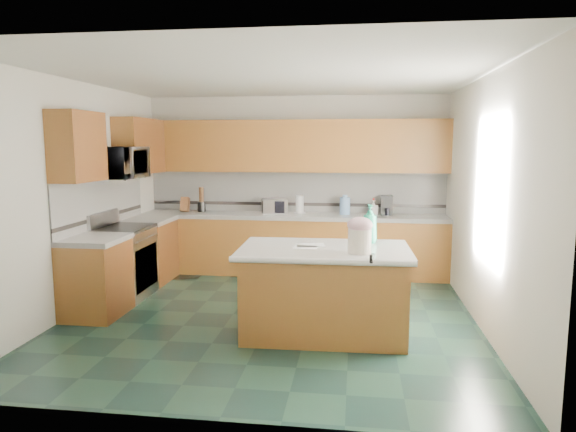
# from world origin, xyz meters

# --- Properties ---
(floor) EXTENTS (4.60, 4.60, 0.00)m
(floor) POSITION_xyz_m (0.00, 0.00, 0.00)
(floor) COLOR black
(floor) RESTS_ON ground
(ceiling) EXTENTS (4.60, 4.60, 0.00)m
(ceiling) POSITION_xyz_m (0.00, 0.00, 2.70)
(ceiling) COLOR white
(ceiling) RESTS_ON ground
(wall_back) EXTENTS (4.60, 0.04, 2.70)m
(wall_back) POSITION_xyz_m (0.00, 2.32, 1.35)
(wall_back) COLOR silver
(wall_back) RESTS_ON ground
(wall_front) EXTENTS (4.60, 0.04, 2.70)m
(wall_front) POSITION_xyz_m (0.00, -2.32, 1.35)
(wall_front) COLOR silver
(wall_front) RESTS_ON ground
(wall_left) EXTENTS (0.04, 4.60, 2.70)m
(wall_left) POSITION_xyz_m (-2.32, 0.00, 1.35)
(wall_left) COLOR silver
(wall_left) RESTS_ON ground
(wall_right) EXTENTS (0.04, 4.60, 2.70)m
(wall_right) POSITION_xyz_m (2.32, 0.00, 1.35)
(wall_right) COLOR silver
(wall_right) RESTS_ON ground
(back_base_cab) EXTENTS (4.60, 0.60, 0.86)m
(back_base_cab) POSITION_xyz_m (0.00, 2.00, 0.43)
(back_base_cab) COLOR #34180A
(back_base_cab) RESTS_ON ground
(back_countertop) EXTENTS (4.60, 0.64, 0.06)m
(back_countertop) POSITION_xyz_m (0.00, 2.00, 0.89)
(back_countertop) COLOR white
(back_countertop) RESTS_ON back_base_cab
(back_upper_cab) EXTENTS (4.60, 0.33, 0.78)m
(back_upper_cab) POSITION_xyz_m (0.00, 2.13, 1.94)
(back_upper_cab) COLOR #34180A
(back_upper_cab) RESTS_ON wall_back
(back_backsplash) EXTENTS (4.60, 0.02, 0.63)m
(back_backsplash) POSITION_xyz_m (0.00, 2.29, 1.24)
(back_backsplash) COLOR silver
(back_backsplash) RESTS_ON back_countertop
(back_accent_band) EXTENTS (4.60, 0.01, 0.05)m
(back_accent_band) POSITION_xyz_m (0.00, 2.28, 1.04)
(back_accent_band) COLOR black
(back_accent_band) RESTS_ON back_countertop
(left_base_cab_rear) EXTENTS (0.60, 0.82, 0.86)m
(left_base_cab_rear) POSITION_xyz_m (-2.00, 1.29, 0.43)
(left_base_cab_rear) COLOR #34180A
(left_base_cab_rear) RESTS_ON ground
(left_counter_rear) EXTENTS (0.64, 0.82, 0.06)m
(left_counter_rear) POSITION_xyz_m (-2.00, 1.29, 0.89)
(left_counter_rear) COLOR white
(left_counter_rear) RESTS_ON left_base_cab_rear
(left_base_cab_front) EXTENTS (0.60, 0.72, 0.86)m
(left_base_cab_front) POSITION_xyz_m (-2.00, -0.24, 0.43)
(left_base_cab_front) COLOR #34180A
(left_base_cab_front) RESTS_ON ground
(left_counter_front) EXTENTS (0.64, 0.72, 0.06)m
(left_counter_front) POSITION_xyz_m (-2.00, -0.24, 0.89)
(left_counter_front) COLOR white
(left_counter_front) RESTS_ON left_base_cab_front
(left_backsplash) EXTENTS (0.02, 2.30, 0.63)m
(left_backsplash) POSITION_xyz_m (-2.29, 0.55, 1.24)
(left_backsplash) COLOR silver
(left_backsplash) RESTS_ON wall_left
(left_accent_band) EXTENTS (0.01, 2.30, 0.05)m
(left_accent_band) POSITION_xyz_m (-2.28, 0.55, 1.04)
(left_accent_band) COLOR black
(left_accent_band) RESTS_ON wall_left
(left_upper_cab_rear) EXTENTS (0.33, 1.09, 0.78)m
(left_upper_cab_rear) POSITION_xyz_m (-2.13, 1.42, 1.94)
(left_upper_cab_rear) COLOR #34180A
(left_upper_cab_rear) RESTS_ON wall_left
(left_upper_cab_front) EXTENTS (0.33, 0.72, 0.78)m
(left_upper_cab_front) POSITION_xyz_m (-2.13, -0.24, 1.94)
(left_upper_cab_front) COLOR #34180A
(left_upper_cab_front) RESTS_ON wall_left
(range_body) EXTENTS (0.60, 0.76, 0.88)m
(range_body) POSITION_xyz_m (-2.00, 0.50, 0.44)
(range_body) COLOR #B7B7BC
(range_body) RESTS_ON ground
(range_oven_door) EXTENTS (0.02, 0.68, 0.55)m
(range_oven_door) POSITION_xyz_m (-1.71, 0.50, 0.40)
(range_oven_door) COLOR black
(range_oven_door) RESTS_ON range_body
(range_cooktop) EXTENTS (0.62, 0.78, 0.04)m
(range_cooktop) POSITION_xyz_m (-2.00, 0.50, 0.90)
(range_cooktop) COLOR black
(range_cooktop) RESTS_ON range_body
(range_handle) EXTENTS (0.02, 0.66, 0.02)m
(range_handle) POSITION_xyz_m (-1.68, 0.50, 0.78)
(range_handle) COLOR #B7B7BC
(range_handle) RESTS_ON range_body
(range_backguard) EXTENTS (0.06, 0.76, 0.18)m
(range_backguard) POSITION_xyz_m (-2.26, 0.50, 1.02)
(range_backguard) COLOR #B7B7BC
(range_backguard) RESTS_ON range_body
(microwave) EXTENTS (0.50, 0.73, 0.41)m
(microwave) POSITION_xyz_m (-2.00, 0.50, 1.73)
(microwave) COLOR #B7B7BC
(microwave) RESTS_ON wall_left
(island_base) EXTENTS (1.65, 0.97, 0.86)m
(island_base) POSITION_xyz_m (0.64, -0.49, 0.43)
(island_base) COLOR #34180A
(island_base) RESTS_ON ground
(island_top) EXTENTS (1.75, 1.07, 0.06)m
(island_top) POSITION_xyz_m (0.64, -0.49, 0.89)
(island_top) COLOR white
(island_top) RESTS_ON island_base
(island_bullnose) EXTENTS (1.73, 0.10, 0.06)m
(island_bullnose) POSITION_xyz_m (0.64, -1.00, 0.89)
(island_bullnose) COLOR white
(island_bullnose) RESTS_ON island_base
(treat_jar) EXTENTS (0.25, 0.25, 0.24)m
(treat_jar) POSITION_xyz_m (0.99, -0.71, 1.04)
(treat_jar) COLOR beige
(treat_jar) RESTS_ON island_top
(treat_jar_lid) EXTENTS (0.25, 0.25, 0.15)m
(treat_jar_lid) POSITION_xyz_m (0.99, -0.71, 1.20)
(treat_jar_lid) COLOR #D5A1AE
(treat_jar_lid) RESTS_ON treat_jar
(treat_jar_knob) EXTENTS (0.08, 0.03, 0.03)m
(treat_jar_knob) POSITION_xyz_m (0.99, -0.71, 1.25)
(treat_jar_knob) COLOR tan
(treat_jar_knob) RESTS_ON treat_jar_lid
(treat_jar_knob_end_l) EXTENTS (0.04, 0.04, 0.04)m
(treat_jar_knob_end_l) POSITION_xyz_m (0.95, -0.71, 1.25)
(treat_jar_knob_end_l) COLOR tan
(treat_jar_knob_end_l) RESTS_ON treat_jar_lid
(treat_jar_knob_end_r) EXTENTS (0.04, 0.04, 0.04)m
(treat_jar_knob_end_r) POSITION_xyz_m (1.03, -0.71, 1.25)
(treat_jar_knob_end_r) COLOR tan
(treat_jar_knob_end_r) RESTS_ON treat_jar_lid
(soap_bottle_island) EXTENTS (0.20, 0.21, 0.41)m
(soap_bottle_island) POSITION_xyz_m (1.10, -0.17, 1.13)
(soap_bottle_island) COLOR #1FA47D
(soap_bottle_island) RESTS_ON island_top
(paper_sheet_a) EXTENTS (0.32, 0.26, 0.00)m
(paper_sheet_a) POSITION_xyz_m (0.49, -0.39, 0.92)
(paper_sheet_a) COLOR white
(paper_sheet_a) RESTS_ON island_top
(paper_sheet_b) EXTENTS (0.25, 0.19, 0.00)m
(paper_sheet_b) POSITION_xyz_m (0.45, -0.51, 0.92)
(paper_sheet_b) COLOR white
(paper_sheet_b) RESTS_ON island_top
(clamp_body) EXTENTS (0.05, 0.09, 0.08)m
(clamp_body) POSITION_xyz_m (1.10, -0.98, 0.93)
(clamp_body) COLOR black
(clamp_body) RESTS_ON island_top
(clamp_handle) EXTENTS (0.01, 0.06, 0.01)m
(clamp_handle) POSITION_xyz_m (1.10, -1.03, 0.91)
(clamp_handle) COLOR black
(clamp_handle) RESTS_ON island_top
(knife_block) EXTENTS (0.13, 0.17, 0.25)m
(knife_block) POSITION_xyz_m (-1.70, 2.05, 1.03)
(knife_block) COLOR #472814
(knife_block) RESTS_ON back_countertop
(utensil_crock) EXTENTS (0.13, 0.13, 0.16)m
(utensil_crock) POSITION_xyz_m (-1.44, 2.08, 1.00)
(utensil_crock) COLOR black
(utensil_crock) RESTS_ON back_countertop
(utensil_bundle) EXTENTS (0.07, 0.07, 0.23)m
(utensil_bundle) POSITION_xyz_m (-1.44, 2.08, 1.19)
(utensil_bundle) COLOR #472814
(utensil_bundle) RESTS_ON utensil_crock
(toaster_oven) EXTENTS (0.43, 0.35, 0.22)m
(toaster_oven) POSITION_xyz_m (-0.28, 2.05, 1.03)
(toaster_oven) COLOR #B7B7BC
(toaster_oven) RESTS_ON back_countertop
(toaster_oven_door) EXTENTS (0.34, 0.01, 0.18)m
(toaster_oven_door) POSITION_xyz_m (-0.28, 1.93, 1.03)
(toaster_oven_door) COLOR black
(toaster_oven_door) RESTS_ON toaster_oven
(paper_towel) EXTENTS (0.12, 0.12, 0.27)m
(paper_towel) POSITION_xyz_m (0.10, 2.10, 1.06)
(paper_towel) COLOR white
(paper_towel) RESTS_ON back_countertop
(paper_towel_base) EXTENTS (0.18, 0.18, 0.01)m
(paper_towel_base) POSITION_xyz_m (0.10, 2.10, 0.93)
(paper_towel_base) COLOR #B7B7BC
(paper_towel_base) RESTS_ON back_countertop
(water_jug) EXTENTS (0.16, 0.16, 0.26)m
(water_jug) POSITION_xyz_m (0.79, 2.06, 1.05)
(water_jug) COLOR #6088BA
(water_jug) RESTS_ON back_countertop
(water_jug_neck) EXTENTS (0.07, 0.07, 0.04)m
(water_jug_neck) POSITION_xyz_m (0.79, 2.06, 1.20)
(water_jug_neck) COLOR #6088BA
(water_jug_neck) RESTS_ON water_jug
(coffee_maker) EXTENTS (0.18, 0.19, 0.29)m
(coffee_maker) POSITION_xyz_m (1.41, 2.08, 1.07)
(coffee_maker) COLOR black
(coffee_maker) RESTS_ON back_countertop
(coffee_carafe) EXTENTS (0.12, 0.12, 0.12)m
(coffee_carafe) POSITION_xyz_m (1.41, 2.04, 0.98)
(coffee_carafe) COLOR black
(coffee_carafe) RESTS_ON back_countertop
(soap_bottle_back) EXTENTS (0.14, 0.14, 0.22)m
(soap_bottle_back) POSITION_xyz_m (1.21, 2.05, 1.03)
(soap_bottle_back) COLOR white
(soap_bottle_back) RESTS_ON back_countertop
(soap_back_cap) EXTENTS (0.02, 0.02, 0.03)m
(soap_back_cap) POSITION_xyz_m (1.21, 2.05, 1.16)
(soap_back_cap) COLOR red
(soap_back_cap) RESTS_ON soap_bottle_back
(window_light_proxy) EXTENTS (0.02, 1.40, 1.10)m
(window_light_proxy) POSITION_xyz_m (2.29, -0.20, 1.50)
(window_light_proxy) COLOR white
(window_light_proxy) RESTS_ON wall_right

